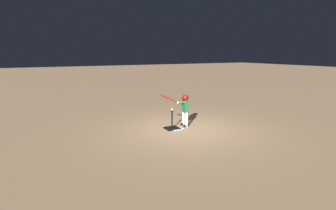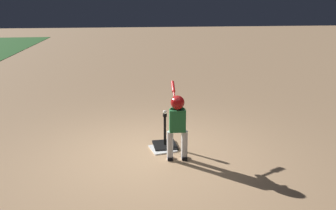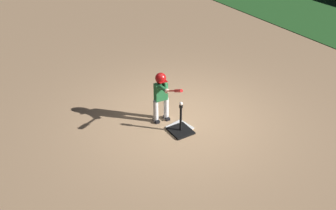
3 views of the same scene
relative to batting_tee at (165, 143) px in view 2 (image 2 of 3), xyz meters
name	(u,v)px [view 2 (image 2 of 3)]	position (x,y,z in m)	size (l,w,h in m)	color
ground_plane	(152,156)	(-0.38, 0.30, -0.08)	(90.00, 90.00, 0.00)	tan
home_plate	(163,149)	(-0.12, 0.06, -0.07)	(0.44, 0.44, 0.02)	white
batting_tee	(165,143)	(0.00, 0.00, 0.00)	(0.48, 0.43, 0.65)	black
batter_child	(177,119)	(-0.56, -0.12, 0.65)	(1.03, 0.37, 1.21)	silver
baseball	(165,112)	(0.00, 0.00, 0.61)	(0.07, 0.07, 0.07)	white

